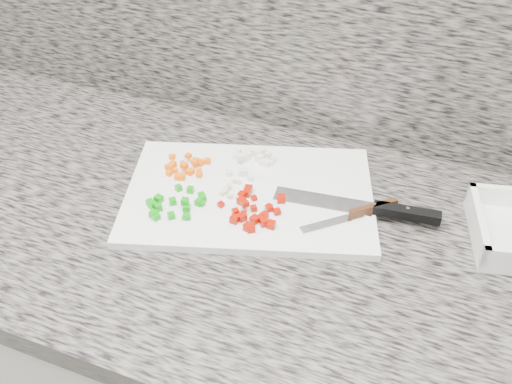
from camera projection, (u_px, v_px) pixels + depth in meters
cabinet at (249, 384)px, 1.23m from camera, size 3.92×0.62×0.86m
countertop at (247, 231)px, 0.94m from camera, size 3.96×0.64×0.04m
cutting_board at (249, 195)px, 0.97m from camera, size 0.48×0.39×0.01m
carrot_pile at (186, 167)px, 1.01m from camera, size 0.08×0.07×0.02m
onion_pile at (251, 158)px, 1.03m from camera, size 0.08×0.10×0.02m
green_pepper_pile at (175, 204)px, 0.93m from camera, size 0.09×0.10×0.02m
red_pepper_pile at (253, 211)px, 0.92m from camera, size 0.11×0.11×0.02m
garlic_pile at (232, 190)px, 0.97m from camera, size 0.05×0.05×0.01m
chef_knife at (377, 209)px, 0.93m from camera, size 0.27×0.06×0.02m
paring_knife at (361, 212)px, 0.92m from camera, size 0.13×0.13×0.02m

